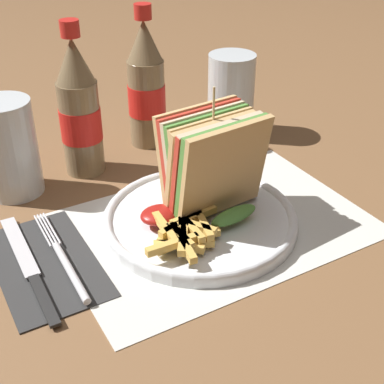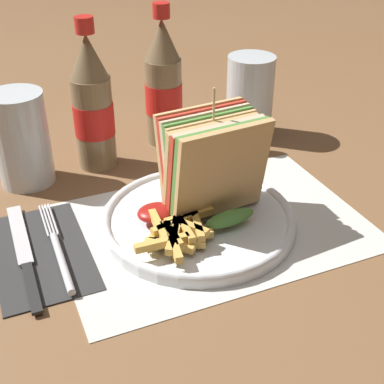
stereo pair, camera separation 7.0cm
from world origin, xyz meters
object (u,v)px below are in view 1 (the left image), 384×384
Objects in this scene: club_sandwich at (213,165)px; glass_far at (10,154)px; coke_bottle_far at (146,87)px; glass_near at (231,100)px; knife at (29,267)px; plate_main at (200,218)px; coke_bottle_near at (79,111)px; fork at (65,262)px.

club_sandwich reaches higher than glass_far.
coke_bottle_far reaches higher than glass_far.
glass_far is (-0.38, -0.02, 0.00)m from glass_near.
knife is 0.37m from coke_bottle_far.
plate_main reaches higher than knife.
glass_near is at bearing 1.43° from coke_bottle_near.
glass_near is (0.17, 0.22, -0.02)m from club_sandwich.
coke_bottle_near reaches higher than knife.
plate_main is at bearing -162.67° from club_sandwich.
plate_main is 0.22m from knife.
club_sandwich is (0.02, 0.01, 0.07)m from plate_main.
coke_bottle_near reaches higher than fork.
club_sandwich is 0.28m from glass_near.
coke_bottle_near reaches higher than club_sandwich.
fork is 0.25m from coke_bottle_near.
knife is at bearing 177.49° from club_sandwich.
fork is at bearing -88.47° from glass_far.
coke_bottle_near and coke_bottle_far have the same top height.
glass_far is (-0.24, -0.05, -0.04)m from coke_bottle_far.
coke_bottle_near reaches higher than glass_far.
plate_main is 1.16× the size of knife.
fork reaches higher than knife.
coke_bottle_far is at bearing 167.37° from glass_near.
coke_bottle_near is 1.65× the size of glass_far.
fork is at bearing -21.13° from knife.
coke_bottle_near is at bearing 64.88° from fork.
plate_main is 1.34× the size of fork.
club_sandwich is 0.88× the size of fork.
glass_near is (0.41, 0.21, 0.05)m from knife.
knife is 0.47m from glass_near.
plate_main is 1.83× the size of glass_near.
coke_bottle_near is at bearing 5.09° from glass_far.
glass_near reaches higher than fork.
club_sandwich is at bearing -43.51° from glass_far.
coke_bottle_far is (0.03, 0.25, 0.02)m from club_sandwich.
fork is 0.21m from glass_far.
club_sandwich is 0.25m from knife.
coke_bottle_far is at bearing 11.63° from glass_far.
knife is at bearing 175.35° from plate_main.
coke_bottle_near reaches higher than glass_near.
fork is at bearing -132.43° from coke_bottle_far.
coke_bottle_near is 0.13m from coke_bottle_far.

